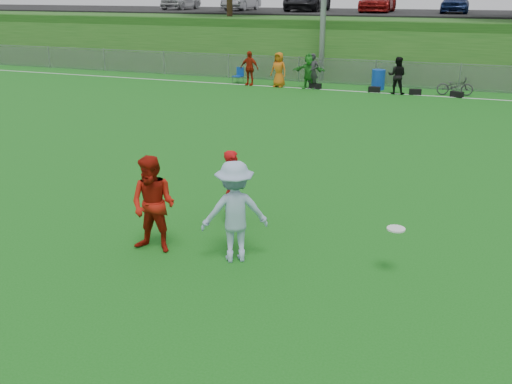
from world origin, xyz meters
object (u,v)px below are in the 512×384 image
at_px(player_red_center, 153,205).
at_px(recycling_bin, 378,80).
at_px(player_red_left, 233,187).
at_px(frisbee, 396,229).
at_px(bicycle, 455,86).
at_px(player_blue, 235,212).

distance_m(player_red_center, recycling_bin, 19.66).
bearing_deg(player_red_left, frisbee, -110.87).
height_order(frisbee, bicycle, frisbee).
height_order(player_blue, recycling_bin, player_blue).
distance_m(player_red_left, player_blue, 1.72).
xyz_separation_m(player_red_left, frisbee, (3.43, -1.18, 0.07)).
xyz_separation_m(player_red_left, bicycle, (3.71, 17.51, -0.36)).
bearing_deg(frisbee, player_red_center, -172.51).
height_order(player_red_left, player_red_center, player_red_center).
relative_size(player_red_left, player_red_center, 0.86).
height_order(player_red_center, recycling_bin, player_red_center).
bearing_deg(recycling_bin, player_red_center, -92.94).
height_order(player_blue, bicycle, player_blue).
relative_size(player_blue, frisbee, 5.99).
bearing_deg(player_blue, frisbee, 158.18).
bearing_deg(bicycle, frisbee, 169.45).
relative_size(player_red_left, player_blue, 0.85).
distance_m(player_red_center, bicycle, 19.79).
bearing_deg(bicycle, player_blue, 161.29).
relative_size(player_red_left, recycling_bin, 1.64).
bearing_deg(player_red_center, player_red_left, 63.14).
distance_m(player_red_center, frisbee, 4.32).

